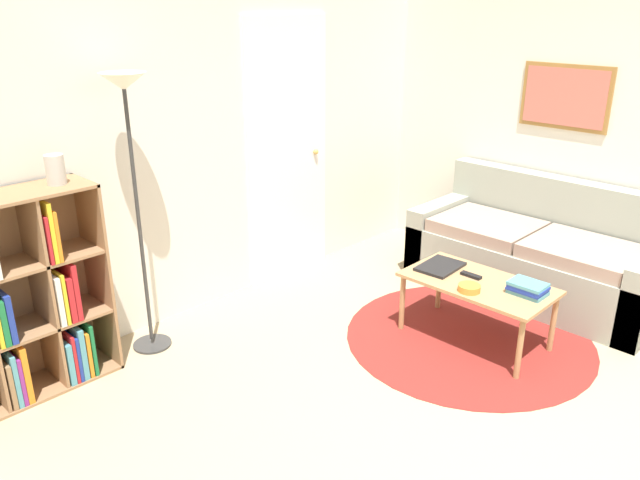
% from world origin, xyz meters
% --- Properties ---
extents(wall_back, '(7.55, 0.11, 2.60)m').
position_xyz_m(wall_back, '(0.03, 2.75, 1.29)').
color(wall_back, silver).
rests_on(wall_back, ground_plane).
extents(wall_right, '(0.08, 5.72, 2.60)m').
position_xyz_m(wall_right, '(2.30, 1.36, 1.30)').
color(wall_right, silver).
rests_on(wall_right, ground_plane).
extents(rug, '(1.64, 1.64, 0.01)m').
position_xyz_m(rug, '(0.88, 1.03, 0.00)').
color(rug, maroon).
rests_on(rug, ground_plane).
extents(bookshelf, '(1.02, 0.34, 1.18)m').
position_xyz_m(bookshelf, '(-1.49, 2.53, 0.56)').
color(bookshelf, '#936B47').
rests_on(bookshelf, ground_plane).
extents(floor_lamp, '(0.26, 0.26, 1.75)m').
position_xyz_m(floor_lamp, '(-0.66, 2.48, 1.44)').
color(floor_lamp, '#333333').
rests_on(floor_lamp, ground_plane).
extents(couch, '(0.83, 1.85, 0.85)m').
position_xyz_m(couch, '(1.91, 1.07, 0.29)').
color(couch, gray).
rests_on(couch, ground_plane).
extents(coffee_table, '(0.52, 0.95, 0.43)m').
position_xyz_m(coffee_table, '(0.89, 1.00, 0.38)').
color(coffee_table, '#AD7F51').
rests_on(coffee_table, ground_plane).
extents(laptop, '(0.34, 0.25, 0.02)m').
position_xyz_m(laptop, '(0.90, 1.31, 0.44)').
color(laptop, black).
rests_on(laptop, coffee_table).
extents(bowl, '(0.14, 0.14, 0.04)m').
position_xyz_m(bowl, '(0.72, 0.97, 0.45)').
color(bowl, orange).
rests_on(bowl, coffee_table).
extents(book_stack_on_table, '(0.17, 0.22, 0.08)m').
position_xyz_m(book_stack_on_table, '(0.94, 0.69, 0.47)').
color(book_stack_on_table, teal).
rests_on(book_stack_on_table, coffee_table).
extents(remote, '(0.04, 0.14, 0.02)m').
position_xyz_m(remote, '(0.92, 1.08, 0.44)').
color(remote, black).
rests_on(remote, coffee_table).
extents(vase_on_shelf, '(0.10, 0.10, 0.17)m').
position_xyz_m(vase_on_shelf, '(-1.10, 2.53, 1.27)').
color(vase_on_shelf, '#B7B2A8').
rests_on(vase_on_shelf, bookshelf).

